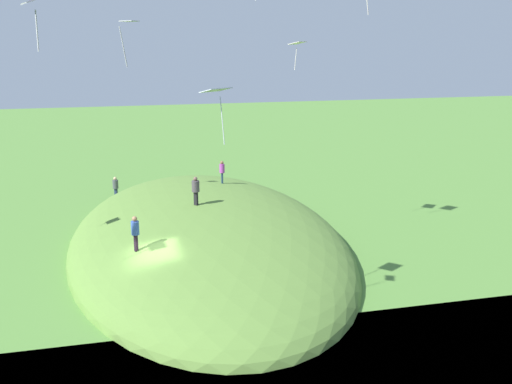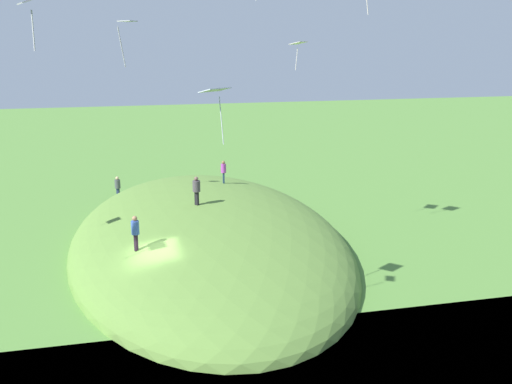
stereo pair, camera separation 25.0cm
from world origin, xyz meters
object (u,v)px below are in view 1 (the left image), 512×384
at_px(kite_1, 128,25).
at_px(kite_5, 216,93).
at_px(person_near_shore, 196,188).
at_px(kite_4, 297,44).
at_px(person_walking_path, 222,169).
at_px(kite_2, 37,1).
at_px(person_on_hilltop, 135,229).
at_px(person_with_child, 116,185).

relative_size(kite_1, kite_5, 0.66).
bearing_deg(person_near_shore, kite_1, 125.18).
xyz_separation_m(person_near_shore, kite_4, (-0.13, -6.13, 8.26)).
xyz_separation_m(person_walking_path, kite_2, (-22.61, 8.38, 9.90)).
bearing_deg(kite_2, person_near_shore, -19.01).
height_order(person_walking_path, kite_5, kite_5).
bearing_deg(kite_4, person_on_hilltop, 117.50).
bearing_deg(kite_2, kite_1, -24.51).
xyz_separation_m(person_with_child, person_walking_path, (-5.87, -7.48, 2.22)).
height_order(kite_4, kite_5, kite_4).
distance_m(person_with_child, kite_2, 30.97).
relative_size(kite_1, kite_4, 0.97).
height_order(person_near_shore, kite_2, kite_2).
height_order(person_near_shore, kite_5, kite_5).
bearing_deg(person_near_shore, person_with_child, -15.46).
relative_size(person_on_hilltop, kite_1, 1.16).
bearing_deg(person_with_child, person_walking_path, -177.82).
bearing_deg(person_walking_path, kite_4, -150.35).
xyz_separation_m(kite_2, kite_5, (7.32, -5.62, -3.07)).
bearing_deg(person_with_child, person_near_shore, 153.07).
bearing_deg(kite_4, person_walking_path, 30.90).
xyz_separation_m(person_on_hilltop, kite_5, (-4.27, -3.52, 7.04)).
xyz_separation_m(person_near_shore, kite_5, (-9.50, 0.17, 6.49)).
distance_m(person_near_shore, person_with_child, 12.90).
height_order(person_on_hilltop, kite_1, kite_1).
distance_m(kite_1, kite_4, 15.26).
xyz_separation_m(person_with_child, kite_2, (-28.49, 0.91, 12.12)).
xyz_separation_m(person_on_hilltop, kite_1, (-6.66, -0.14, 9.61)).
bearing_deg(person_with_child, kite_1, 133.59).
height_order(person_walking_path, kite_1, kite_1).
xyz_separation_m(person_with_child, kite_4, (-11.79, -11.02, 10.82)).
height_order(kite_2, kite_4, kite_2).
xyz_separation_m(person_on_hilltop, kite_2, (-11.59, 2.10, 10.11)).
xyz_separation_m(person_walking_path, kite_5, (-15.29, 2.76, 6.82)).
bearing_deg(kite_2, person_with_child, -1.83).
xyz_separation_m(kite_4, kite_5, (-9.38, 6.30, -1.77)).
bearing_deg(kite_4, person_with_child, 43.06).
bearing_deg(kite_4, kite_5, 146.10).
distance_m(person_on_hilltop, person_with_child, 17.06).
distance_m(person_near_shore, kite_5, 11.51).
bearing_deg(person_walking_path, kite_2, 158.40).
height_order(person_on_hilltop, kite_5, kite_5).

